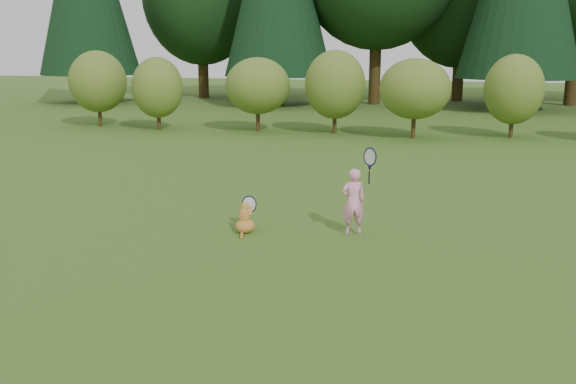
% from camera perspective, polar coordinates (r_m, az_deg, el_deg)
% --- Properties ---
extents(ground, '(100.00, 100.00, 0.00)m').
position_cam_1_polar(ground, '(9.44, -2.44, -5.11)').
color(ground, '#375919').
rests_on(ground, ground).
extents(shrub_row, '(28.00, 3.00, 2.80)m').
position_cam_1_polar(shrub_row, '(21.79, 7.94, 8.68)').
color(shrub_row, '#4D6C21').
rests_on(shrub_row, ground).
extents(child, '(0.61, 0.40, 1.58)m').
position_cam_1_polar(child, '(10.11, 5.86, -0.71)').
color(child, '#FF98C8').
rests_on(child, ground).
extents(cat, '(0.39, 0.68, 0.69)m').
position_cam_1_polar(cat, '(10.25, -3.84, -2.17)').
color(cat, '#BD6924').
rests_on(cat, ground).
extents(tennis_ball, '(0.06, 0.06, 0.06)m').
position_cam_1_polar(tennis_ball, '(10.78, 7.25, 1.87)').
color(tennis_ball, '#C4C717').
rests_on(tennis_ball, ground).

